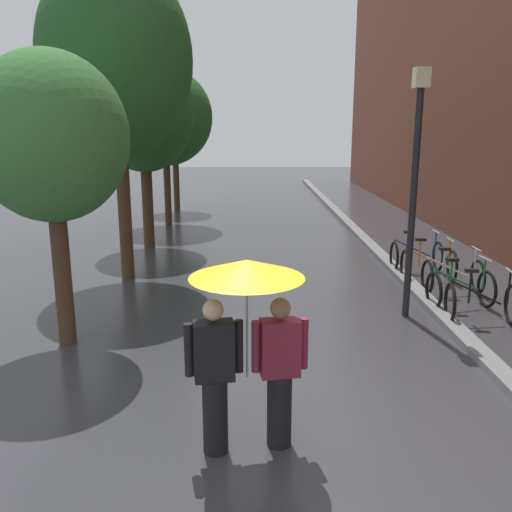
{
  "coord_description": "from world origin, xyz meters",
  "views": [
    {
      "loc": [
        -0.16,
        -5.32,
        3.29
      ],
      "look_at": [
        -0.08,
        2.71,
        1.35
      ],
      "focal_mm": 37.68,
      "sensor_mm": 36.0,
      "label": 1
    }
  ],
  "objects_px": {
    "street_tree_1": "(116,60)",
    "parked_bicycle_2": "(453,276)",
    "street_tree_0": "(51,139)",
    "parked_bicycle_0": "(481,302)",
    "parked_bicycle_3": "(428,265)",
    "parked_bicycle_4": "(416,255)",
    "couple_under_umbrella": "(247,324)",
    "street_tree_4": "(174,126)",
    "street_tree_3": "(165,118)",
    "street_lamp_post": "(415,177)",
    "parked_bicycle_1": "(460,288)",
    "street_tree_2": "(143,111)"
  },
  "relations": [
    {
      "from": "street_tree_1",
      "to": "parked_bicycle_2",
      "type": "height_order",
      "value": "street_tree_1"
    },
    {
      "from": "street_tree_0",
      "to": "parked_bicycle_0",
      "type": "height_order",
      "value": "street_tree_0"
    },
    {
      "from": "parked_bicycle_0",
      "to": "parked_bicycle_3",
      "type": "xyz_separation_m",
      "value": [
        -0.07,
        2.57,
        0.0
      ]
    },
    {
      "from": "parked_bicycle_4",
      "to": "couple_under_umbrella",
      "type": "xyz_separation_m",
      "value": [
        -3.89,
        -7.07,
        1.0
      ]
    },
    {
      "from": "street_tree_1",
      "to": "couple_under_umbrella",
      "type": "distance_m",
      "value": 7.78
    },
    {
      "from": "parked_bicycle_0",
      "to": "parked_bicycle_2",
      "type": "relative_size",
      "value": 1.07
    },
    {
      "from": "street_tree_4",
      "to": "parked_bicycle_2",
      "type": "height_order",
      "value": "street_tree_4"
    },
    {
      "from": "street_tree_3",
      "to": "street_lamp_post",
      "type": "bearing_deg",
      "value": -58.76
    },
    {
      "from": "street_tree_0",
      "to": "parked_bicycle_4",
      "type": "distance_m",
      "value": 8.39
    },
    {
      "from": "parked_bicycle_2",
      "to": "parked_bicycle_4",
      "type": "height_order",
      "value": "same"
    },
    {
      "from": "parked_bicycle_2",
      "to": "street_tree_3",
      "type": "bearing_deg",
      "value": 131.01
    },
    {
      "from": "street_tree_1",
      "to": "parked_bicycle_1",
      "type": "height_order",
      "value": "street_tree_1"
    },
    {
      "from": "street_tree_1",
      "to": "parked_bicycle_0",
      "type": "distance_m",
      "value": 8.41
    },
    {
      "from": "parked_bicycle_3",
      "to": "street_tree_3",
      "type": "bearing_deg",
      "value": 133.62
    },
    {
      "from": "parked_bicycle_4",
      "to": "couple_under_umbrella",
      "type": "height_order",
      "value": "couple_under_umbrella"
    },
    {
      "from": "parked_bicycle_1",
      "to": "parked_bicycle_4",
      "type": "distance_m",
      "value": 2.63
    },
    {
      "from": "street_tree_4",
      "to": "street_tree_3",
      "type": "bearing_deg",
      "value": -87.45
    },
    {
      "from": "street_tree_0",
      "to": "parked_bicycle_0",
      "type": "relative_size",
      "value": 3.76
    },
    {
      "from": "parked_bicycle_1",
      "to": "parked_bicycle_3",
      "type": "relative_size",
      "value": 1.01
    },
    {
      "from": "parked_bicycle_1",
      "to": "parked_bicycle_2",
      "type": "distance_m",
      "value": 0.88
    },
    {
      "from": "street_tree_3",
      "to": "parked_bicycle_4",
      "type": "relative_size",
      "value": 4.75
    },
    {
      "from": "street_tree_3",
      "to": "parked_bicycle_3",
      "type": "bearing_deg",
      "value": -46.38
    },
    {
      "from": "street_tree_0",
      "to": "parked_bicycle_0",
      "type": "bearing_deg",
      "value": 6.7
    },
    {
      "from": "street_tree_2",
      "to": "street_lamp_post",
      "type": "distance_m",
      "value": 8.12
    },
    {
      "from": "street_tree_0",
      "to": "parked_bicycle_2",
      "type": "bearing_deg",
      "value": 19.62
    },
    {
      "from": "street_tree_0",
      "to": "couple_under_umbrella",
      "type": "distance_m",
      "value": 4.37
    },
    {
      "from": "street_lamp_post",
      "to": "street_tree_1",
      "type": "bearing_deg",
      "value": 155.25
    },
    {
      "from": "street_tree_4",
      "to": "parked_bicycle_4",
      "type": "distance_m",
      "value": 12.01
    },
    {
      "from": "parked_bicycle_3",
      "to": "parked_bicycle_1",
      "type": "bearing_deg",
      "value": -89.11
    },
    {
      "from": "street_tree_4",
      "to": "couple_under_umbrella",
      "type": "xyz_separation_m",
      "value": [
        2.93,
        -16.5,
        -1.96
      ]
    },
    {
      "from": "couple_under_umbrella",
      "to": "street_lamp_post",
      "type": "distance_m",
      "value": 5.01
    },
    {
      "from": "parked_bicycle_0",
      "to": "street_tree_1",
      "type": "bearing_deg",
      "value": 156.44
    },
    {
      "from": "street_tree_0",
      "to": "street_tree_3",
      "type": "xyz_separation_m",
      "value": [
        0.04,
        10.37,
        0.46
      ]
    },
    {
      "from": "parked_bicycle_0",
      "to": "couple_under_umbrella",
      "type": "xyz_separation_m",
      "value": [
        -3.97,
        -3.64,
        1.0
      ]
    },
    {
      "from": "street_tree_2",
      "to": "parked_bicycle_0",
      "type": "relative_size",
      "value": 4.62
    },
    {
      "from": "parked_bicycle_2",
      "to": "parked_bicycle_4",
      "type": "relative_size",
      "value": 0.99
    },
    {
      "from": "parked_bicycle_2",
      "to": "street_tree_1",
      "type": "bearing_deg",
      "value": 169.65
    },
    {
      "from": "street_tree_4",
      "to": "parked_bicycle_3",
      "type": "relative_size",
      "value": 4.06
    },
    {
      "from": "parked_bicycle_0",
      "to": "parked_bicycle_2",
      "type": "xyz_separation_m",
      "value": [
        0.13,
        1.67,
        0.0
      ]
    },
    {
      "from": "street_tree_2",
      "to": "parked_bicycle_1",
      "type": "distance_m",
      "value": 9.2
    },
    {
      "from": "parked_bicycle_1",
      "to": "street_lamp_post",
      "type": "relative_size",
      "value": 0.27
    },
    {
      "from": "street_tree_1",
      "to": "street_tree_2",
      "type": "relative_size",
      "value": 1.24
    },
    {
      "from": "parked_bicycle_1",
      "to": "parked_bicycle_3",
      "type": "bearing_deg",
      "value": 90.89
    },
    {
      "from": "street_tree_1",
      "to": "street_tree_2",
      "type": "bearing_deg",
      "value": 92.01
    },
    {
      "from": "street_tree_0",
      "to": "parked_bicycle_2",
      "type": "relative_size",
      "value": 4.03
    },
    {
      "from": "street_tree_1",
      "to": "street_tree_0",
      "type": "bearing_deg",
      "value": -91.87
    },
    {
      "from": "street_tree_2",
      "to": "parked_bicycle_1",
      "type": "xyz_separation_m",
      "value": [
        6.73,
        -5.31,
        -3.32
      ]
    },
    {
      "from": "street_tree_1",
      "to": "couple_under_umbrella",
      "type": "height_order",
      "value": "street_tree_1"
    },
    {
      "from": "street_tree_0",
      "to": "parked_bicycle_3",
      "type": "relative_size",
      "value": 3.89
    },
    {
      "from": "parked_bicycle_2",
      "to": "street_tree_0",
      "type": "bearing_deg",
      "value": -160.38
    }
  ]
}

